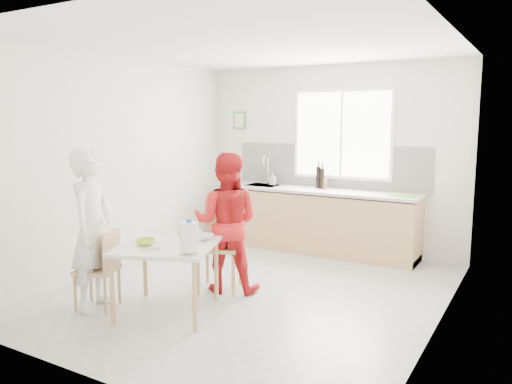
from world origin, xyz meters
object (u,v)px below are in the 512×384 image
at_px(bowl_white, 203,237).
at_px(bowl_green, 145,242).
at_px(wine_bottle_a, 318,177).
at_px(dining_table, 167,252).
at_px(person_red, 227,222).
at_px(chair_left, 102,266).
at_px(wine_bottle_b, 322,178).
at_px(chair_far, 221,240).
at_px(person_white, 92,230).
at_px(milk_jug, 190,236).

bearing_deg(bowl_white, bowl_green, -128.29).
relative_size(bowl_white, wine_bottle_a, 0.66).
distance_m(dining_table, person_red, 0.87).
distance_m(chair_left, wine_bottle_b, 3.46).
bearing_deg(wine_bottle_a, chair_left, -106.31).
xyz_separation_m(person_red, bowl_green, (-0.31, -0.97, -0.05)).
relative_size(chair_far, person_white, 0.61).
relative_size(wine_bottle_a, wine_bottle_b, 1.07).
xyz_separation_m(person_white, bowl_green, (0.56, 0.16, -0.09)).
xyz_separation_m(chair_left, milk_jug, (1.05, 0.10, 0.41)).
height_order(dining_table, person_red, person_red).
height_order(chair_left, wine_bottle_a, wine_bottle_a).
bearing_deg(person_white, wine_bottle_a, -38.27).
relative_size(chair_far, milk_jug, 3.39).
bearing_deg(wine_bottle_a, chair_far, -97.40).
distance_m(dining_table, milk_jug, 0.49).
relative_size(person_red, wine_bottle_b, 5.19).
distance_m(chair_left, person_red, 1.39).
bearing_deg(chair_far, bowl_white, -94.96).
xyz_separation_m(dining_table, milk_jug, (0.40, -0.15, 0.23)).
distance_m(bowl_white, wine_bottle_b, 2.69).
height_order(chair_left, bowl_white, chair_left).
bearing_deg(bowl_white, wine_bottle_a, 87.48).
distance_m(dining_table, bowl_green, 0.23).
bearing_deg(bowl_green, person_red, 72.13).
distance_m(bowl_green, bowl_white, 0.58).
xyz_separation_m(chair_left, bowl_green, (0.47, 0.13, 0.28)).
bearing_deg(person_white, wine_bottle_b, -39.46).
distance_m(person_white, milk_jug, 1.14).
relative_size(milk_jug, wine_bottle_b, 0.99).
bearing_deg(person_red, wine_bottle_b, -117.06).
bearing_deg(dining_table, bowl_white, 60.55).
distance_m(person_white, bowl_white, 1.11).
height_order(dining_table, milk_jug, milk_jug).
bearing_deg(wine_bottle_b, chair_left, -107.53).
height_order(milk_jug, wine_bottle_a, wine_bottle_a).
height_order(bowl_green, bowl_white, bowl_green).
relative_size(dining_table, wine_bottle_b, 3.89).
relative_size(person_white, person_red, 1.05).
bearing_deg(milk_jug, chair_far, 88.67).
height_order(chair_left, wine_bottle_b, wine_bottle_b).
relative_size(person_red, bowl_white, 7.41).
height_order(chair_left, person_red, person_red).
distance_m(person_red, wine_bottle_a, 2.19).
distance_m(dining_table, chair_left, 0.71).
relative_size(dining_table, chair_far, 1.16).
bearing_deg(bowl_green, wine_bottle_a, 81.30).
height_order(bowl_white, milk_jug, milk_jug).
xyz_separation_m(milk_jug, wine_bottle_b, (-0.02, 3.15, 0.21)).
bearing_deg(wine_bottle_a, person_red, -94.43).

